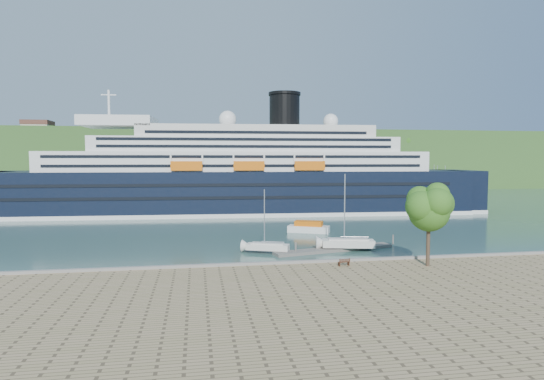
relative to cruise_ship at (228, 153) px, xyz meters
The scene contains 10 objects.
ground 57.49m from the cruise_ship, 84.06° to the right, with size 400.00×400.00×0.00m, color #2E524B.
far_hillside 89.73m from the cruise_ship, 86.31° to the left, with size 400.00×50.00×24.00m, color #305221.
quay_coping 57.42m from the cruise_ship, 84.08° to the right, with size 220.00×0.50×0.30m, color slate.
cruise_ship is the anchor object (origin of this frame).
park_bench 59.63m from the cruise_ship, 81.55° to the right, with size 1.36×0.56×0.87m, color #4D2816, non-canonical shape.
promenade_tree 62.30m from the cruise_ship, 73.49° to the right, with size 5.92×5.92×9.81m, color #305B18, non-canonical shape.
floating_pontoon 48.49m from the cruise_ship, 75.76° to the right, with size 17.72×2.17×0.39m, color slate, non-canonical shape.
sailboat_white_near 46.24m from the cruise_ship, 87.30° to the right, with size 6.33×1.76×8.18m, color silver, non-canonical shape.
sailboat_white_far 48.18m from the cruise_ship, 73.72° to the right, with size 7.80×2.17×10.08m, color silver, non-canonical shape.
tender_launch 34.15m from the cruise_ship, 68.18° to the right, with size 7.10×2.43×1.96m, color orange, non-canonical shape.
Camera 1 is at (-12.95, -49.01, 12.69)m, focal length 30.00 mm.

